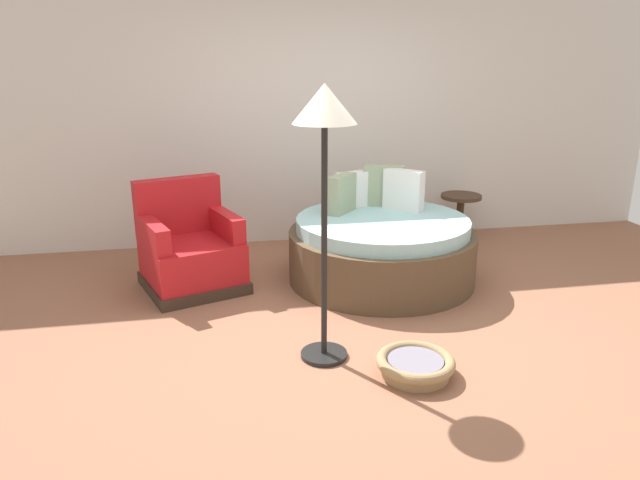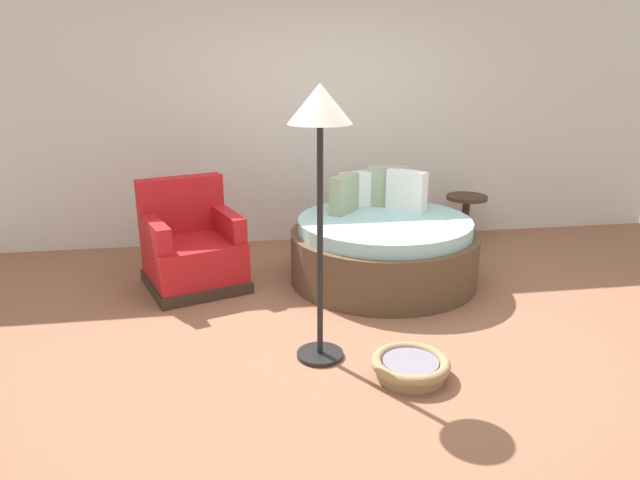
{
  "view_description": "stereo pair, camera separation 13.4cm",
  "coord_description": "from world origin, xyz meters",
  "px_view_note": "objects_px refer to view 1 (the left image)",
  "views": [
    {
      "loc": [
        -1.1,
        -3.89,
        1.97
      ],
      "look_at": [
        -0.27,
        0.53,
        0.55
      ],
      "focal_mm": 32.76,
      "sensor_mm": 36.0,
      "label": 1
    },
    {
      "loc": [
        -0.97,
        -3.92,
        1.97
      ],
      "look_at": [
        -0.27,
        0.53,
        0.55
      ],
      "focal_mm": 32.76,
      "sensor_mm": 36.0,
      "label": 2
    }
  ],
  "objects_px": {
    "round_daybed": "(381,247)",
    "side_table": "(461,203)",
    "red_armchair": "(190,251)",
    "floor_lamp": "(325,132)",
    "pet_basket": "(415,365)"
  },
  "relations": [
    {
      "from": "red_armchair",
      "to": "floor_lamp",
      "type": "bearing_deg",
      "value": -58.17
    },
    {
      "from": "round_daybed",
      "to": "pet_basket",
      "type": "relative_size",
      "value": 3.32
    },
    {
      "from": "pet_basket",
      "to": "floor_lamp",
      "type": "bearing_deg",
      "value": 146.79
    },
    {
      "from": "round_daybed",
      "to": "pet_basket",
      "type": "bearing_deg",
      "value": -98.8
    },
    {
      "from": "pet_basket",
      "to": "side_table",
      "type": "bearing_deg",
      "value": 61.49
    },
    {
      "from": "round_daybed",
      "to": "side_table",
      "type": "xyz_separation_m",
      "value": [
        1.19,
        0.98,
        0.12
      ]
    },
    {
      "from": "red_armchair",
      "to": "floor_lamp",
      "type": "relative_size",
      "value": 0.56
    },
    {
      "from": "pet_basket",
      "to": "side_table",
      "type": "xyz_separation_m",
      "value": [
        1.46,
        2.68,
        0.35
      ]
    },
    {
      "from": "floor_lamp",
      "to": "pet_basket",
      "type": "bearing_deg",
      "value": -33.21
    },
    {
      "from": "side_table",
      "to": "red_armchair",
      "type": "bearing_deg",
      "value": -163.69
    },
    {
      "from": "side_table",
      "to": "floor_lamp",
      "type": "bearing_deg",
      "value": -130.47
    },
    {
      "from": "pet_basket",
      "to": "floor_lamp",
      "type": "height_order",
      "value": "floor_lamp"
    },
    {
      "from": "side_table",
      "to": "floor_lamp",
      "type": "distance_m",
      "value": 3.26
    },
    {
      "from": "floor_lamp",
      "to": "side_table",
      "type": "bearing_deg",
      "value": 49.53
    },
    {
      "from": "round_daybed",
      "to": "side_table",
      "type": "bearing_deg",
      "value": 39.49
    }
  ]
}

